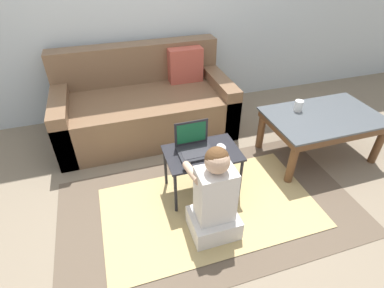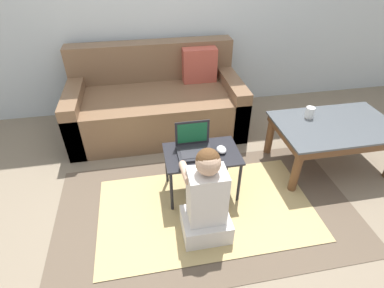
{
  "view_description": "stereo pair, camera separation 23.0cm",
  "coord_description": "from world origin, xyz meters",
  "px_view_note": "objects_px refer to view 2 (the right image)",
  "views": [
    {
      "loc": [
        -0.49,
        -1.71,
        1.81
      ],
      "look_at": [
        0.07,
        0.06,
        0.46
      ],
      "focal_mm": 28.0,
      "sensor_mm": 36.0,
      "label": 1
    },
    {
      "loc": [
        -0.27,
        -1.77,
        1.81
      ],
      "look_at": [
        0.07,
        0.06,
        0.46
      ],
      "focal_mm": 28.0,
      "sensor_mm": 36.0,
      "label": 2
    }
  ],
  "objects_px": {
    "couch": "(157,102)",
    "coffee_table": "(334,131)",
    "laptop_desk": "(202,158)",
    "person_seated": "(206,201)",
    "computer_mouse": "(221,149)",
    "cup_on_table": "(310,112)",
    "laptop": "(194,148)"
  },
  "relations": [
    {
      "from": "laptop_desk",
      "to": "person_seated",
      "type": "bearing_deg",
      "value": -97.83
    },
    {
      "from": "coffee_table",
      "to": "cup_on_table",
      "type": "bearing_deg",
      "value": 140.23
    },
    {
      "from": "computer_mouse",
      "to": "person_seated",
      "type": "distance_m",
      "value": 0.47
    },
    {
      "from": "couch",
      "to": "coffee_table",
      "type": "height_order",
      "value": "couch"
    },
    {
      "from": "couch",
      "to": "cup_on_table",
      "type": "distance_m",
      "value": 1.54
    },
    {
      "from": "laptop",
      "to": "laptop_desk",
      "type": "bearing_deg",
      "value": -28.28
    },
    {
      "from": "computer_mouse",
      "to": "cup_on_table",
      "type": "height_order",
      "value": "cup_on_table"
    },
    {
      "from": "couch",
      "to": "person_seated",
      "type": "bearing_deg",
      "value": -82.49
    },
    {
      "from": "couch",
      "to": "computer_mouse",
      "type": "relative_size",
      "value": 18.09
    },
    {
      "from": "laptop_desk",
      "to": "laptop",
      "type": "height_order",
      "value": "laptop"
    },
    {
      "from": "person_seated",
      "to": "laptop_desk",
      "type": "bearing_deg",
      "value": 82.17
    },
    {
      "from": "laptop_desk",
      "to": "cup_on_table",
      "type": "xyz_separation_m",
      "value": [
        1.03,
        0.29,
        0.13
      ]
    },
    {
      "from": "coffee_table",
      "to": "cup_on_table",
      "type": "xyz_separation_m",
      "value": [
        -0.18,
        0.15,
        0.12
      ]
    },
    {
      "from": "laptop_desk",
      "to": "person_seated",
      "type": "relative_size",
      "value": 0.77
    },
    {
      "from": "person_seated",
      "to": "laptop",
      "type": "bearing_deg",
      "value": 89.77
    },
    {
      "from": "couch",
      "to": "laptop",
      "type": "relative_size",
      "value": 6.54
    },
    {
      "from": "person_seated",
      "to": "cup_on_table",
      "type": "relative_size",
      "value": 7.53
    },
    {
      "from": "couch",
      "to": "computer_mouse",
      "type": "xyz_separation_m",
      "value": [
        0.41,
        -1.11,
        0.13
      ]
    },
    {
      "from": "laptop",
      "to": "computer_mouse",
      "type": "distance_m",
      "value": 0.21
    },
    {
      "from": "laptop_desk",
      "to": "cup_on_table",
      "type": "relative_size",
      "value": 5.82
    },
    {
      "from": "computer_mouse",
      "to": "cup_on_table",
      "type": "xyz_separation_m",
      "value": [
        0.88,
        0.3,
        0.06
      ]
    },
    {
      "from": "laptop_desk",
      "to": "person_seated",
      "type": "xyz_separation_m",
      "value": [
        -0.06,
        -0.42,
        -0.03
      ]
    },
    {
      "from": "cup_on_table",
      "to": "computer_mouse",
      "type": "bearing_deg",
      "value": -161.11
    },
    {
      "from": "laptop",
      "to": "cup_on_table",
      "type": "bearing_deg",
      "value": 13.55
    },
    {
      "from": "laptop_desk",
      "to": "person_seated",
      "type": "height_order",
      "value": "person_seated"
    },
    {
      "from": "coffee_table",
      "to": "laptop",
      "type": "relative_size",
      "value": 3.8
    },
    {
      "from": "coffee_table",
      "to": "computer_mouse",
      "type": "xyz_separation_m",
      "value": [
        -1.07,
        -0.15,
        0.05
      ]
    },
    {
      "from": "couch",
      "to": "coffee_table",
      "type": "distance_m",
      "value": 1.76
    },
    {
      "from": "laptop",
      "to": "person_seated",
      "type": "relative_size",
      "value": 0.36
    },
    {
      "from": "laptop",
      "to": "person_seated",
      "type": "distance_m",
      "value": 0.46
    },
    {
      "from": "couch",
      "to": "person_seated",
      "type": "distance_m",
      "value": 1.53
    },
    {
      "from": "computer_mouse",
      "to": "laptop_desk",
      "type": "bearing_deg",
      "value": 176.2
    }
  ]
}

